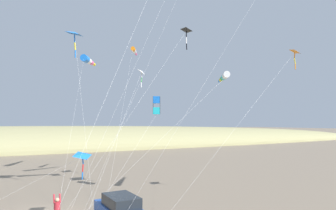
# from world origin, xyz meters

# --- Properties ---
(dune_ridge_grassy) EXTENTS (28.00, 240.00, 10.83)m
(dune_ridge_grassy) POSITION_xyz_m (55.00, 0.00, 0.00)
(dune_ridge_grassy) COLOR #938E60
(dune_ridge_grassy) RESTS_ON ground_plane
(parked_car) EXTENTS (4.41, 2.30, 1.85)m
(parked_car) POSITION_xyz_m (-4.18, -4.17, 0.95)
(parked_car) COLOR #1E479E
(parked_car) RESTS_ON ground_plane
(cooler_box) EXTENTS (0.62, 0.42, 0.42)m
(cooler_box) POSITION_xyz_m (-1.18, -4.20, 0.21)
(cooler_box) COLOR black
(cooler_box) RESTS_ON ground_plane
(person_adult_flyer) EXTENTS (0.56, 0.44, 1.90)m
(person_adult_flyer) POSITION_xyz_m (-2.76, -0.72, 1.04)
(person_adult_flyer) COLOR gold
(person_adult_flyer) RESTS_ON ground_plane
(kite_windsock_rainbow_low_near) EXTENTS (18.60, 6.62, 14.33)m
(kite_windsock_rainbow_low_near) POSITION_xyz_m (14.89, -5.91, 13.92)
(kite_windsock_rainbow_low_near) COLOR blue
(kite_windsock_rainbow_low_near) RESTS_ON ground_plane
(kite_delta_small_distant) EXTENTS (2.42, 8.34, 4.42)m
(kite_delta_small_distant) POSITION_xyz_m (-2.47, -2.22, 4.12)
(kite_delta_small_distant) COLOR blue
(kite_delta_small_distant) RESTS_ON ground_plane
(kite_delta_purple_drifting) EXTENTS (6.09, 13.05, 15.61)m
(kite_delta_purple_drifting) POSITION_xyz_m (2.94, -13.06, 15.32)
(kite_delta_purple_drifting) COLOR black
(kite_delta_purple_drifting) RESTS_ON ground_plane
(kite_windsock_teal_far_right) EXTENTS (14.88, 7.78, 14.79)m
(kite_windsock_teal_far_right) POSITION_xyz_m (10.09, -10.23, 14.54)
(kite_windsock_teal_far_right) COLOR orange
(kite_windsock_teal_far_right) RESTS_ON ground_plane
(kite_delta_blue_topmost) EXTENTS (5.32, 1.55, 13.28)m
(kite_delta_blue_topmost) POSITION_xyz_m (1.25, -2.18, 13.01)
(kite_delta_blue_topmost) COLOR blue
(kite_delta_blue_topmost) RESTS_ON ground_plane
(kite_delta_green_low_center) EXTENTS (11.68, 8.49, 11.52)m
(kite_delta_green_low_center) POSITION_xyz_m (4.90, -9.13, 11.13)
(kite_delta_green_low_center) COLOR white
(kite_delta_green_low_center) RESTS_ON ground_plane
(kite_box_long_streamer_left) EXTENTS (6.51, 7.82, 8.57)m
(kite_box_long_streamer_left) POSITION_xyz_m (2.03, -9.43, 7.77)
(kite_box_long_streamer_left) COLOR blue
(kite_box_long_streamer_left) RESTS_ON ground_plane
(kite_windsock_white_trailing) EXTENTS (4.05, 14.04, 10.38)m
(kite_windsock_white_trailing) POSITION_xyz_m (-1.73, -14.00, 10.11)
(kite_windsock_white_trailing) COLOR white
(kite_windsock_white_trailing) RESTS_ON ground_plane
(kite_delta_long_streamer_right) EXTENTS (2.01, 13.93, 12.21)m
(kite_delta_long_streamer_right) POSITION_xyz_m (-5.53, -18.16, 11.87)
(kite_delta_long_streamer_right) COLOR orange
(kite_delta_long_streamer_right) RESTS_ON ground_plane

